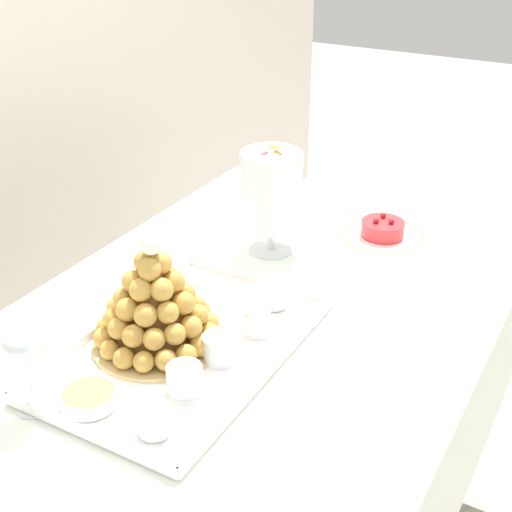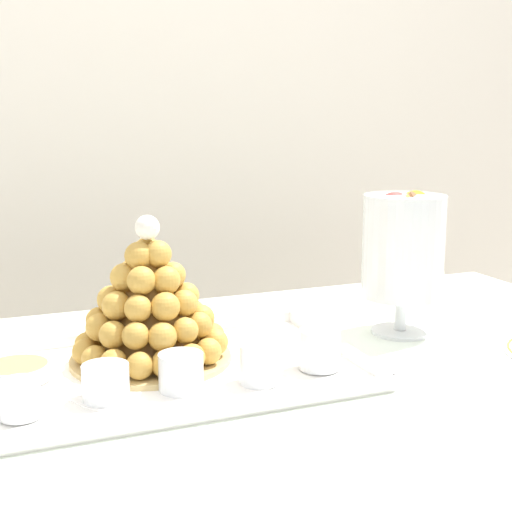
# 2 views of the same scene
# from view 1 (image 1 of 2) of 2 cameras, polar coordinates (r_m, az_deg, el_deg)

# --- Properties ---
(buffet_table) EXTENTS (1.50, 0.89, 0.78)m
(buffet_table) POSITION_cam_1_polar(r_m,az_deg,el_deg) (1.44, -1.53, -9.66)
(buffet_table) COLOR brown
(buffet_table) RESTS_ON ground_plane
(serving_tray) EXTENTS (0.55, 0.35, 0.02)m
(serving_tray) POSITION_cam_1_polar(r_m,az_deg,el_deg) (1.31, -5.63, -7.35)
(serving_tray) COLOR white
(serving_tray) RESTS_ON buffet_table
(croquembouche) EXTENTS (0.24, 0.24, 0.22)m
(croquembouche) POSITION_cam_1_polar(r_m,az_deg,el_deg) (1.28, -8.07, -3.91)
(croquembouche) COLOR tan
(croquembouche) RESTS_ON serving_tray
(dessert_cup_left) EXTENTS (0.05, 0.05, 0.05)m
(dessert_cup_left) POSITION_cam_1_polar(r_m,az_deg,el_deg) (1.12, -8.20, -12.97)
(dessert_cup_left) COLOR silver
(dessert_cup_left) RESTS_ON serving_tray
(dessert_cup_mid_left) EXTENTS (0.06, 0.06, 0.05)m
(dessert_cup_mid_left) POSITION_cam_1_polar(r_m,az_deg,el_deg) (1.20, -5.75, -9.84)
(dessert_cup_mid_left) COLOR silver
(dessert_cup_mid_left) RESTS_ON serving_tray
(dessert_cup_centre) EXTENTS (0.06, 0.06, 0.05)m
(dessert_cup_centre) POSITION_cam_1_polar(r_m,az_deg,el_deg) (1.26, -2.96, -7.47)
(dessert_cup_centre) COLOR silver
(dessert_cup_centre) RESTS_ON serving_tray
(dessert_cup_mid_right) EXTENTS (0.05, 0.05, 0.06)m
(dessert_cup_mid_right) POSITION_cam_1_polar(r_m,az_deg,el_deg) (1.33, 0.06, -5.29)
(dessert_cup_mid_right) COLOR silver
(dessert_cup_mid_right) RESTS_ON serving_tray
(dessert_cup_right) EXTENTS (0.06, 0.06, 0.06)m
(dessert_cup_right) POSITION_cam_1_polar(r_m,az_deg,el_deg) (1.41, 1.35, -2.97)
(dessert_cup_right) COLOR silver
(dessert_cup_right) RESTS_ON serving_tray
(creme_brulee_ramekin) EXTENTS (0.10, 0.10, 0.02)m
(creme_brulee_ramekin) POSITION_cam_1_polar(r_m,az_deg,el_deg) (1.20, -13.27, -10.95)
(creme_brulee_ramekin) COLOR white
(creme_brulee_ramekin) RESTS_ON serving_tray
(macaron_goblet) EXTENTS (0.14, 0.14, 0.25)m
(macaron_goblet) POSITION_cam_1_polar(r_m,az_deg,el_deg) (1.58, 1.22, 5.29)
(macaron_goblet) COLOR white
(macaron_goblet) RESTS_ON buffet_table
(fruit_tart_plate) EXTENTS (0.21, 0.21, 0.06)m
(fruit_tart_plate) POSITION_cam_1_polar(r_m,az_deg,el_deg) (1.72, 10.10, 1.88)
(fruit_tart_plate) COLOR white
(fruit_tart_plate) RESTS_ON buffet_table
(wine_glass) EXTENTS (0.07, 0.07, 0.16)m
(wine_glass) POSITION_cam_1_polar(r_m,az_deg,el_deg) (1.17, -18.11, -7.13)
(wine_glass) COLOR silver
(wine_glass) RESTS_ON buffet_table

